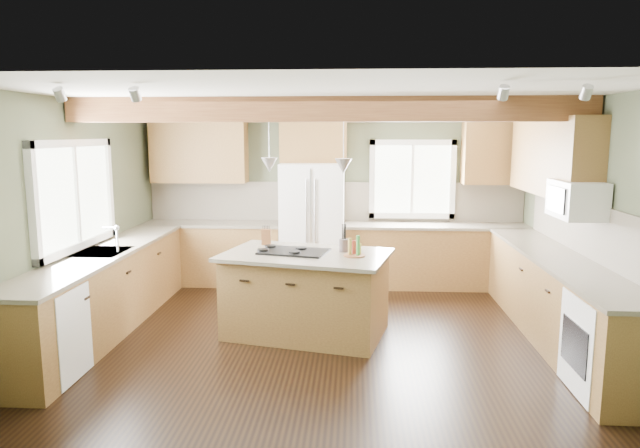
{
  "coord_description": "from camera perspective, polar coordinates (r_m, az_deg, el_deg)",
  "views": [
    {
      "loc": [
        0.3,
        -6.01,
        2.22
      ],
      "look_at": [
        -0.08,
        0.3,
        1.21
      ],
      "focal_mm": 32.0,
      "sensor_mm": 36.0,
      "label": 1
    }
  ],
  "objects": [
    {
      "name": "floor",
      "position": [
        6.41,
        0.59,
        -11.21
      ],
      "size": [
        5.6,
        5.6,
        0.0
      ],
      "primitive_type": "plane",
      "color": "black",
      "rests_on": "ground"
    },
    {
      "name": "ceiling",
      "position": [
        6.03,
        0.63,
        12.66
      ],
      "size": [
        5.6,
        5.6,
        0.0
      ],
      "primitive_type": "plane",
      "rotation": [
        3.14,
        0.0,
        0.0
      ],
      "color": "silver",
      "rests_on": "wall_back"
    },
    {
      "name": "wall_back",
      "position": [
        8.56,
        1.45,
        2.88
      ],
      "size": [
        5.6,
        0.0,
        5.6
      ],
      "primitive_type": "plane",
      "rotation": [
        1.57,
        0.0,
        0.0
      ],
      "color": "#464D37",
      "rests_on": "ground"
    },
    {
      "name": "wall_left",
      "position": [
        6.82,
        -23.59,
        0.54
      ],
      "size": [
        0.0,
        5.0,
        5.0
      ],
      "primitive_type": "plane",
      "rotation": [
        1.57,
        0.0,
        1.57
      ],
      "color": "#464D37",
      "rests_on": "ground"
    },
    {
      "name": "wall_right",
      "position": [
        6.57,
        25.79,
        0.09
      ],
      "size": [
        0.0,
        5.0,
        5.0
      ],
      "primitive_type": "plane",
      "rotation": [
        1.57,
        0.0,
        -1.57
      ],
      "color": "#464D37",
      "rests_on": "ground"
    },
    {
      "name": "ceiling_beam",
      "position": [
        6.12,
        0.68,
        11.39
      ],
      "size": [
        5.55,
        0.26,
        0.26
      ],
      "primitive_type": "cube",
      "color": "#552B18",
      "rests_on": "ceiling"
    },
    {
      "name": "soffit_trim",
      "position": [
        8.42,
        1.46,
        11.23
      ],
      "size": [
        5.55,
        0.2,
        0.1
      ],
      "primitive_type": "cube",
      "color": "#552B18",
      "rests_on": "ceiling"
    },
    {
      "name": "backsplash_back",
      "position": [
        8.56,
        1.44,
        2.27
      ],
      "size": [
        5.58,
        0.03,
        0.58
      ],
      "primitive_type": "cube",
      "color": "brown",
      "rests_on": "wall_back"
    },
    {
      "name": "backsplash_right",
      "position": [
        6.63,
        25.46,
        -0.61
      ],
      "size": [
        0.03,
        3.7,
        0.58
      ],
      "primitive_type": "cube",
      "color": "brown",
      "rests_on": "wall_right"
    },
    {
      "name": "base_cab_back_left",
      "position": [
        8.65,
        -10.59,
        -2.97
      ],
      "size": [
        2.02,
        0.6,
        0.88
      ],
      "primitive_type": "cube",
      "color": "brown",
      "rests_on": "floor"
    },
    {
      "name": "counter_back_left",
      "position": [
        8.57,
        -10.68,
        0.03
      ],
      "size": [
        2.06,
        0.64,
        0.04
      ],
      "primitive_type": "cube",
      "color": "#453E32",
      "rests_on": "base_cab_back_left"
    },
    {
      "name": "base_cab_back_right",
      "position": [
        8.48,
        11.48,
        -3.25
      ],
      "size": [
        2.62,
        0.6,
        0.88
      ],
      "primitive_type": "cube",
      "color": "brown",
      "rests_on": "floor"
    },
    {
      "name": "counter_back_right",
      "position": [
        8.4,
        11.58,
        -0.18
      ],
      "size": [
        2.66,
        0.64,
        0.04
      ],
      "primitive_type": "cube",
      "color": "#453E32",
      "rests_on": "base_cab_back_right"
    },
    {
      "name": "base_cab_left",
      "position": [
        6.91,
        -20.72,
        -6.49
      ],
      "size": [
        0.6,
        3.7,
        0.88
      ],
      "primitive_type": "cube",
      "color": "brown",
      "rests_on": "floor"
    },
    {
      "name": "counter_left",
      "position": [
        6.8,
        -20.93,
        -2.75
      ],
      "size": [
        0.64,
        3.74,
        0.04
      ],
      "primitive_type": "cube",
      "color": "#453E32",
      "rests_on": "base_cab_left"
    },
    {
      "name": "base_cab_right",
      "position": [
        6.69,
        22.72,
        -7.11
      ],
      "size": [
        0.6,
        3.7,
        0.88
      ],
      "primitive_type": "cube",
      "color": "brown",
      "rests_on": "floor"
    },
    {
      "name": "counter_right",
      "position": [
        6.58,
        22.97,
        -3.26
      ],
      "size": [
        0.64,
        3.74,
        0.04
      ],
      "primitive_type": "cube",
      "color": "#453E32",
      "rests_on": "base_cab_right"
    },
    {
      "name": "upper_cab_back_left",
      "position": [
        8.65,
        -11.98,
        7.07
      ],
      "size": [
        1.4,
        0.35,
        0.9
      ],
      "primitive_type": "cube",
      "color": "brown",
      "rests_on": "wall_back"
    },
    {
      "name": "upper_cab_over_fridge",
      "position": [
        8.35,
        -0.65,
        8.57
      ],
      "size": [
        0.96,
        0.35,
        0.7
      ],
      "primitive_type": "cube",
      "color": "brown",
      "rests_on": "wall_back"
    },
    {
      "name": "upper_cab_right",
      "position": [
        7.29,
        22.2,
        6.26
      ],
      "size": [
        0.35,
        2.2,
        0.9
      ],
      "primitive_type": "cube",
      "color": "brown",
      "rests_on": "wall_right"
    },
    {
      "name": "upper_cab_back_corner",
      "position": [
        8.57,
        17.09,
        6.85
      ],
      "size": [
        0.9,
        0.35,
        0.9
      ],
      "primitive_type": "cube",
      "color": "brown",
      "rests_on": "wall_back"
    },
    {
      "name": "window_left",
      "position": [
        6.83,
        -23.38,
        2.67
      ],
      "size": [
        0.04,
        1.6,
        1.05
      ],
      "primitive_type": "cube",
      "color": "white",
      "rests_on": "wall_left"
    },
    {
      "name": "window_back",
      "position": [
        8.56,
        9.19,
        4.44
      ],
      "size": [
        1.1,
        0.04,
        1.0
      ],
      "primitive_type": "cube",
      "color": "white",
      "rests_on": "wall_back"
    },
    {
      "name": "sink",
      "position": [
        6.8,
        -20.94,
        -2.71
      ],
      "size": [
        0.5,
        0.65,
        0.03
      ],
      "primitive_type": "cube",
      "color": "#262628",
      "rests_on": "counter_left"
    },
    {
      "name": "faucet",
      "position": [
        6.7,
        -19.6,
        -1.54
      ],
      "size": [
        0.02,
        0.02,
        0.28
      ],
      "primitive_type": "cylinder",
      "color": "#B2B2B7",
      "rests_on": "sink"
    },
    {
      "name": "dishwasher",
      "position": [
        5.8,
        -25.91,
        -9.88
      ],
      "size": [
        0.6,
        0.6,
        0.84
      ],
      "primitive_type": "cube",
      "color": "white",
      "rests_on": "floor"
    },
    {
      "name": "oven",
      "position": [
        5.54,
        27.07,
        -10.85
      ],
      "size": [
        0.6,
        0.72,
        0.84
      ],
      "primitive_type": "cube",
      "color": "white",
      "rests_on": "floor"
    },
    {
      "name": "microwave",
      "position": [
        6.41,
        24.29,
        2.25
      ],
      "size": [
        0.4,
        0.7,
        0.38
      ],
      "primitive_type": "cube",
      "color": "white",
      "rests_on": "wall_right"
    },
    {
      "name": "pendant_left",
      "position": [
        6.28,
        -5.09,
        5.91
      ],
      "size": [
        0.18,
        0.18,
        0.16
      ],
      "primitive_type": "cone",
      "rotation": [
        3.14,
        0.0,
        0.0
      ],
      "color": "#B2B2B7",
      "rests_on": "ceiling"
    },
    {
      "name": "pendant_right",
      "position": [
        6.02,
        2.35,
        5.8
      ],
      "size": [
        0.18,
        0.18,
        0.16
      ],
      "primitive_type": "cone",
      "rotation": [
        3.14,
        0.0,
        0.0
      ],
      "color": "#B2B2B7",
      "rests_on": "ceiling"
    },
    {
      "name": "refrigerator",
      "position": [
        8.26,
        -0.74,
        -0.15
      ],
      "size": [
        0.9,
        0.74,
        1.8
      ],
      "primitive_type": "cube",
      "color": "white",
      "rests_on": "floor"
    },
    {
      "name": "island",
      "position": [
        6.38,
        -1.4,
        -7.15
      ],
      "size": [
        1.86,
        1.38,
        0.88
      ],
      "primitive_type": "cube",
      "rotation": [
        0.0,
        0.0,
        -0.23
      ],
      "color": "brown",
      "rests_on": "floor"
    },
    {
      "name": "island_top",
      "position": [
        6.27,
        -1.41,
        -3.11
      ],
      "size": [
        1.99,
        1.51,
        0.04
      ],
      "primitive_type": "cube",
      "rotation": [
        0.0,
        0.0,
        -0.23
      ],
      "color": "#453E32",
      "rests_on": "island"
    },
    {
      "name": "cooktop",
      "position": [
        6.31,
        -2.62,
        -2.76
      ],
      "size": [
        0.82,
        0.64,
        0.02
      ],
      "primitive_type": "cube",
      "rotation": [
        0.0,
        0.0,
        -0.23
      ],
      "color": "black",
      "rests_on": "island_top"
    },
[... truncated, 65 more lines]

